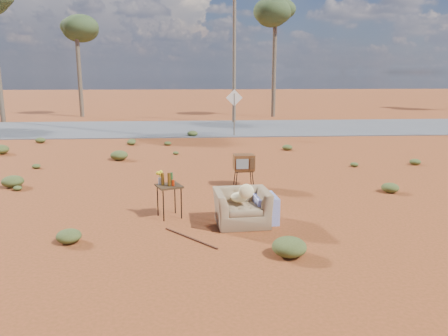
{
  "coord_description": "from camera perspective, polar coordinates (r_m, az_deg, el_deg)",
  "views": [
    {
      "loc": [
        -0.43,
        -8.5,
        2.96
      ],
      "look_at": [
        0.26,
        1.32,
        0.8
      ],
      "focal_mm": 35.0,
      "sensor_mm": 36.0,
      "label": 1
    }
  ],
  "objects": [
    {
      "name": "side_table",
      "position": [
        9.07,
        -7.47,
        -2.07
      ],
      "size": [
        0.62,
        0.62,
        0.97
      ],
      "rotation": [
        0.0,
        0.0,
        0.39
      ],
      "color": "#3D2A16",
      "rests_on": "ground"
    },
    {
      "name": "scrub_patch",
      "position": [
        13.22,
        -5.66,
        0.0
      ],
      "size": [
        17.49,
        8.07,
        0.33
      ],
      "color": "#4B5927",
      "rests_on": "ground"
    },
    {
      "name": "rusty_bar",
      "position": [
        8.05,
        -4.42,
        -9.09
      ],
      "size": [
        0.96,
        1.08,
        0.04
      ],
      "primitive_type": "cylinder",
      "rotation": [
        0.0,
        1.57,
        -0.85
      ],
      "color": "#532716",
      "rests_on": "ground"
    },
    {
      "name": "armchair",
      "position": [
        8.7,
        2.93,
        -4.53
      ],
      "size": [
        1.29,
        0.88,
        0.93
      ],
      "rotation": [
        0.0,
        0.0,
        0.08
      ],
      "color": "olive",
      "rests_on": "ground"
    },
    {
      "name": "utility_pole_center",
      "position": [
        26.14,
        1.34,
        14.98
      ],
      "size": [
        1.4,
        0.2,
        8.0
      ],
      "color": "brown",
      "rests_on": "ground"
    },
    {
      "name": "road_sign",
      "position": [
        20.64,
        1.35,
        8.33
      ],
      "size": [
        0.78,
        0.06,
        2.19
      ],
      "color": "brown",
      "rests_on": "ground"
    },
    {
      "name": "tv_unit",
      "position": [
        11.47,
        2.61,
        0.68
      ],
      "size": [
        0.55,
        0.46,
        0.86
      ],
      "rotation": [
        0.0,
        0.0,
        0.05
      ],
      "color": "black",
      "rests_on": "ground"
    },
    {
      "name": "eucalyptus_near_left",
      "position": [
        31.52,
        -18.7,
        16.29
      ],
      "size": [
        3.2,
        3.2,
        6.6
      ],
      "color": "brown",
      "rests_on": "ground"
    },
    {
      "name": "eucalyptus_center",
      "position": [
        30.2,
        6.71,
        18.9
      ],
      "size": [
        3.2,
        3.2,
        7.6
      ],
      "color": "brown",
      "rests_on": "ground"
    },
    {
      "name": "ground",
      "position": [
        9.01,
        -1.1,
        -6.8
      ],
      "size": [
        140.0,
        140.0,
        0.0
      ],
      "primitive_type": "plane",
      "color": "#973D1E",
      "rests_on": "ground"
    },
    {
      "name": "highway",
      "position": [
        23.69,
        -2.98,
        5.24
      ],
      "size": [
        140.0,
        7.0,
        0.04
      ],
      "primitive_type": "cube",
      "color": "#565659",
      "rests_on": "ground"
    }
  ]
}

